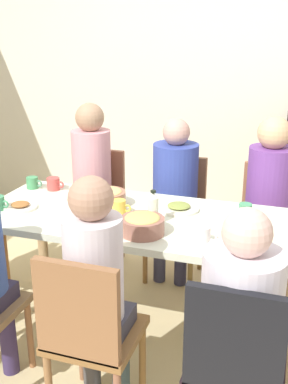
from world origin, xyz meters
name	(u,v)px	position (x,y,z in m)	size (l,w,h in m)	color
ground_plane	(144,328)	(0.00, 0.00, 0.00)	(6.13, 6.13, 0.00)	#CDBA86
wall_back	(211,86)	(0.00, 1.93, 1.30)	(5.35, 0.12, 2.60)	silver
dining_table	(144,231)	(0.00, 0.00, 0.67)	(1.95, 0.81, 0.76)	silver
chair_1	(235,363)	(0.65, -0.78, 0.51)	(0.40, 0.40, 0.90)	black
person_1	(241,310)	(0.65, -0.69, 0.70)	(0.33, 0.33, 1.15)	#45423E
chair_2	(177,210)	(0.00, 0.78, 0.51)	(0.40, 0.40, 0.90)	#945C39
person_2	(175,186)	(0.00, 0.69, 0.73)	(0.32, 0.32, 1.21)	#31304E
chair_3	(88,331)	(0.00, -0.78, 0.51)	(0.40, 0.40, 0.90)	brown
person_3	(95,281)	(0.00, -0.69, 0.72)	(0.30, 0.30, 1.22)	#423F42
chair_5	(97,200)	(-0.65, 0.78, 0.51)	(0.40, 0.40, 0.90)	olive
person_5	(91,173)	(-0.65, 0.69, 0.77)	(0.30, 0.30, 1.29)	brown
chair_6	(267,221)	(0.65, 0.78, 0.51)	(0.40, 0.40, 0.90)	#955F3B
person_6	(269,192)	(0.65, 0.69, 0.76)	(0.30, 0.30, 1.26)	#3E3F41
plate_0	(240,224)	(0.55, 0.04, 0.78)	(0.26, 0.26, 0.04)	white
plate_1	(179,208)	(0.16, 0.17, 0.78)	(0.25, 0.25, 0.04)	silver
plate_2	(20,206)	(-0.75, -0.12, 0.78)	(0.20, 0.20, 0.04)	silver
bowl_0	(107,197)	(-0.27, 0.09, 0.82)	(0.23, 0.23, 0.11)	#A1664E
bowl_1	(142,224)	(0.07, -0.23, 0.82)	(0.23, 0.23, 0.11)	#925C4D
cup_1	(119,207)	(-0.15, -0.01, 0.81)	(0.12, 0.08, 0.09)	#ECBE44
cup_2	(203,236)	(0.40, -0.26, 0.81)	(0.12, 0.08, 0.10)	white
cup_4	(54,184)	(-0.73, 0.26, 0.80)	(0.12, 0.09, 0.08)	#D04B46
cup_5	(33,183)	(-0.88, 0.24, 0.80)	(0.11, 0.08, 0.08)	#43935B
cup_6	(246,211)	(0.56, 0.16, 0.81)	(0.11, 0.07, 0.09)	#459467
cup_7	(248,242)	(0.62, -0.24, 0.80)	(0.11, 0.08, 0.08)	#D3533F
bottle_0	(153,209)	(0.08, -0.09, 0.86)	(0.06, 0.06, 0.20)	silver
bottle_1	(104,212)	(-0.12, -0.29, 0.88)	(0.07, 0.07, 0.26)	tan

